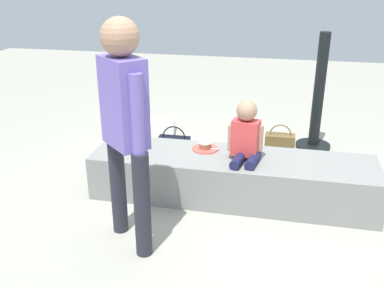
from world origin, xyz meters
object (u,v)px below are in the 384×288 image
object	(u,v)px
gift_bag	(239,136)
water_bottle_near_gift	(211,154)
adult_standing	(125,117)
handbag_black_leather	(174,148)
handbag_brown_canvas	(279,146)
child_seated	(246,135)
cake_plate	(205,147)
party_cup_red	(283,143)
cake_box_white	(161,126)

from	to	relation	value
gift_bag	water_bottle_near_gift	bearing A→B (deg)	-121.45
adult_standing	gift_bag	distance (m)	2.03
handbag_black_leather	handbag_brown_canvas	distance (m)	1.05
water_bottle_near_gift	child_seated	bearing A→B (deg)	-60.13
water_bottle_near_gift	handbag_brown_canvas	xyz separation A→B (m)	(0.65, 0.24, 0.05)
cake_plate	water_bottle_near_gift	bearing A→B (deg)	93.62
party_cup_red	handbag_black_leather	bearing A→B (deg)	-152.00
cake_plate	cake_box_white	xyz separation A→B (m)	(-0.75, 1.25, -0.32)
child_seated	cake_box_white	world-z (taller)	child_seated
water_bottle_near_gift	gift_bag	bearing A→B (deg)	58.55
child_seated	handbag_brown_canvas	bearing A→B (deg)	73.33
child_seated	cake_plate	size ratio (longest dim) A/B	2.16
cake_plate	party_cup_red	bearing A→B (deg)	58.12
child_seated	gift_bag	world-z (taller)	child_seated
party_cup_red	cake_box_white	xyz separation A→B (m)	(-1.40, 0.20, 0.01)
cake_box_white	cake_plate	bearing A→B (deg)	-59.26
gift_bag	cake_box_white	world-z (taller)	gift_bag
party_cup_red	handbag_black_leather	distance (m)	1.20
cake_plate	party_cup_red	world-z (taller)	cake_plate
handbag_black_leather	handbag_brown_canvas	world-z (taller)	same
cake_box_white	handbag_black_leather	bearing A→B (deg)	-65.46
cake_plate	cake_box_white	distance (m)	1.49
handbag_brown_canvas	party_cup_red	bearing A→B (deg)	81.96
cake_box_white	handbag_black_leather	world-z (taller)	handbag_black_leather
adult_standing	gift_bag	world-z (taller)	adult_standing
cake_plate	handbag_black_leather	xyz separation A→B (m)	(-0.40, 0.49, -0.25)
gift_bag	party_cup_red	size ratio (longest dim) A/B	3.11
cake_plate	party_cup_red	xyz separation A→B (m)	(0.66, 1.05, -0.33)
party_cup_red	handbag_black_leather	xyz separation A→B (m)	(-1.05, -0.56, 0.08)
cake_plate	party_cup_red	distance (m)	1.28
water_bottle_near_gift	cake_box_white	size ratio (longest dim) A/B	0.65
child_seated	cake_plate	world-z (taller)	child_seated
handbag_black_leather	cake_plate	bearing A→B (deg)	-51.07
gift_bag	party_cup_red	distance (m)	0.49
party_cup_red	handbag_brown_canvas	xyz separation A→B (m)	(-0.04, -0.29, 0.08)
water_bottle_near_gift	adult_standing	bearing A→B (deg)	-102.96
child_seated	cake_box_white	size ratio (longest dim) A/B	1.59
party_cup_red	cake_box_white	distance (m)	1.41
cake_box_white	handbag_brown_canvas	xyz separation A→B (m)	(1.36, -0.49, 0.07)
cake_plate	handbag_brown_canvas	world-z (taller)	cake_plate
cake_box_white	handbag_brown_canvas	world-z (taller)	handbag_brown_canvas
handbag_black_leather	water_bottle_near_gift	bearing A→B (deg)	4.88
child_seated	cake_box_white	distance (m)	1.84
water_bottle_near_gift	cake_box_white	world-z (taller)	water_bottle_near_gift
cake_plate	handbag_brown_canvas	size ratio (longest dim) A/B	0.61
handbag_brown_canvas	cake_plate	bearing A→B (deg)	-128.89
gift_bag	party_cup_red	world-z (taller)	gift_bag
gift_bag	handbag_brown_canvas	xyz separation A→B (m)	(0.41, -0.15, -0.02)
party_cup_red	cake_box_white	world-z (taller)	cake_box_white
handbag_brown_canvas	child_seated	bearing A→B (deg)	-106.67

